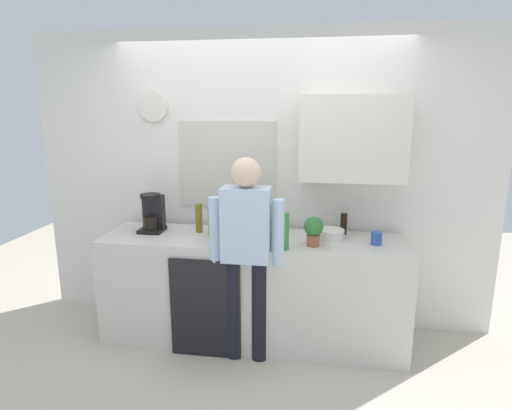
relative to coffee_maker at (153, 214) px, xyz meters
name	(u,v)px	position (x,y,z in m)	size (l,w,h in m)	color
ground_plane	(247,357)	(0.88, -0.37, -1.05)	(8.00, 8.00, 0.00)	beige
kitchen_counter	(253,289)	(0.88, -0.07, -0.60)	(2.50, 0.64, 0.90)	beige
dishwasher_panel	(205,309)	(0.56, -0.40, -0.64)	(0.56, 0.02, 0.81)	black
back_wall_assembly	(271,175)	(0.99, 0.33, 0.31)	(4.10, 0.42, 2.60)	white
coffee_maker	(153,214)	(0.00, 0.00, 0.00)	(0.20, 0.20, 0.33)	black
bottle_olive_oil	(199,218)	(0.40, 0.03, -0.02)	(0.06, 0.06, 0.25)	olive
bottle_clear_soda	(283,231)	(1.15, -0.30, -0.01)	(0.09, 0.09, 0.28)	#2D8C33
bottle_dark_sauce	(344,224)	(1.62, 0.15, -0.06)	(0.06, 0.06, 0.18)	black
bottle_green_wine	(239,228)	(0.82, -0.31, 0.00)	(0.07, 0.07, 0.30)	#195923
bottle_amber_beer	(212,222)	(0.54, -0.06, -0.03)	(0.06, 0.06, 0.23)	brown
cup_yellow_cup	(270,232)	(1.02, -0.03, -0.10)	(0.07, 0.07, 0.09)	yellow
cup_blue_mug	(376,238)	(1.86, -0.10, -0.10)	(0.08, 0.08, 0.10)	#3351B2
cup_white_mug	(255,234)	(0.91, -0.11, -0.10)	(0.08, 0.08, 0.10)	white
mixing_bowl	(331,234)	(1.51, 0.00, -0.11)	(0.22, 0.22, 0.08)	white
potted_plant	(313,229)	(1.38, -0.20, -0.01)	(0.15, 0.15, 0.23)	#9E5638
dish_soap	(222,232)	(0.66, -0.20, -0.07)	(0.06, 0.06, 0.18)	blue
storage_canister	(231,227)	(0.70, -0.08, -0.06)	(0.14, 0.14, 0.17)	silver
person_at_sink	(246,244)	(0.88, -0.37, -0.10)	(0.57, 0.22, 1.60)	black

